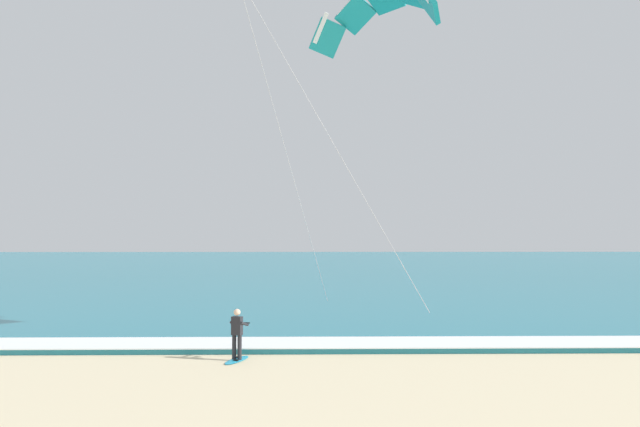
% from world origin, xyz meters
% --- Properties ---
extents(sea, '(200.00, 120.00, 0.20)m').
position_xyz_m(sea, '(0.00, 74.26, 0.10)').
color(sea, teal).
rests_on(sea, ground).
extents(surf_foam, '(200.00, 2.19, 0.04)m').
position_xyz_m(surf_foam, '(0.00, 15.26, 0.22)').
color(surf_foam, white).
rests_on(surf_foam, sea).
extents(surfboard, '(0.92, 1.46, 0.09)m').
position_xyz_m(surfboard, '(-2.64, 13.30, 0.03)').
color(surfboard, '#239EC6').
rests_on(surfboard, ground).
extents(kitesurfer, '(0.64, 0.64, 1.69)m').
position_xyz_m(kitesurfer, '(-2.63, 13.32, 0.94)').
color(kitesurfer, '#232328').
rests_on(kitesurfer, ground).
extents(kite_primary, '(7.61, 6.84, 13.55)m').
position_xyz_m(kite_primary, '(2.64, 18.13, 13.67)').
color(kite_primary, teal).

